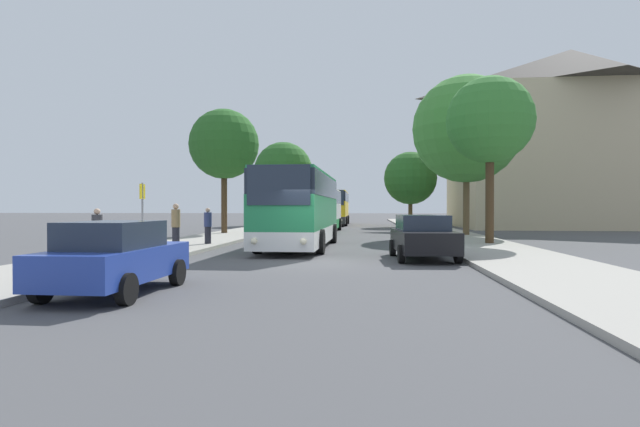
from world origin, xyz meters
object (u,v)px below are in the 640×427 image
(bus_stop_sign, at_px, (142,209))
(pedestrian_walking_back, at_px, (208,226))
(tree_right_near, at_px, (410,178))
(bus_front, at_px, (300,208))
(parked_car_left_curb, at_px, (115,257))
(bus_rear, at_px, (335,207))
(pedestrian_waiting_near, at_px, (176,226))
(parked_car_right_near, at_px, (423,237))
(pedestrian_waiting_far, at_px, (97,232))
(tree_left_near, at_px, (283,171))
(tree_right_mid, at_px, (466,129))
(bus_middle, at_px, (321,209))
(tree_right_far, at_px, (490,121))
(tree_left_far, at_px, (224,144))

(bus_stop_sign, bearing_deg, pedestrian_walking_back, 69.07)
(tree_right_near, bearing_deg, bus_stop_sign, -114.05)
(bus_front, xyz_separation_m, parked_car_left_curb, (-2.35, -12.66, -1.02))
(bus_rear, bearing_deg, bus_stop_sign, -99.75)
(bus_stop_sign, bearing_deg, tree_right_near, 65.95)
(parked_car_left_curb, relative_size, pedestrian_waiting_near, 2.14)
(parked_car_left_curb, height_order, pedestrian_waiting_near, pedestrian_waiting_near)
(bus_front, xyz_separation_m, pedestrian_walking_back, (-4.42, 0.06, -0.82))
(parked_car_right_near, xyz_separation_m, pedestrian_waiting_far, (-11.44, -1.43, 0.18))
(parked_car_left_curb, relative_size, tree_left_near, 0.47)
(bus_stop_sign, distance_m, tree_left_near, 32.60)
(parked_car_left_curb, height_order, pedestrian_waiting_far, pedestrian_waiting_far)
(bus_front, xyz_separation_m, pedestrian_waiting_far, (-6.39, -6.21, -0.83))
(tree_right_mid, bearing_deg, tree_right_near, 96.93)
(bus_middle, bearing_deg, pedestrian_walking_back, -105.28)
(tree_right_near, height_order, tree_right_far, tree_right_far)
(pedestrian_walking_back, relative_size, tree_right_near, 0.24)
(parked_car_left_curb, distance_m, pedestrian_waiting_far, 7.61)
(pedestrian_waiting_far, relative_size, tree_right_near, 0.24)
(parked_car_right_near, height_order, tree_left_near, tree_left_near)
(pedestrian_walking_back, height_order, tree_left_far, tree_left_far)
(parked_car_left_curb, xyz_separation_m, tree_left_near, (-3.20, 41.29, 4.86))
(bus_rear, height_order, pedestrian_waiting_far, bus_rear)
(pedestrian_waiting_far, bearing_deg, bus_rear, 70.08)
(parked_car_left_curb, relative_size, pedestrian_waiting_far, 2.40)
(pedestrian_waiting_far, relative_size, tree_right_mid, 0.17)
(bus_front, bearing_deg, parked_car_right_near, -42.49)
(bus_middle, xyz_separation_m, bus_rear, (0.11, 16.02, 0.15))
(bus_front, xyz_separation_m, tree_right_far, (8.96, 1.72, 4.22))
(parked_car_right_near, xyz_separation_m, bus_stop_sign, (-10.93, 1.04, 1.00))
(parked_car_right_near, relative_size, tree_right_mid, 0.43)
(parked_car_right_near, height_order, pedestrian_waiting_far, pedestrian_waiting_far)
(parked_car_right_near, xyz_separation_m, tree_right_far, (3.90, 6.50, 5.22))
(tree_left_near, height_order, tree_right_near, tree_left_near)
(bus_front, distance_m, bus_middle, 14.45)
(bus_stop_sign, distance_m, tree_right_mid, 20.63)
(tree_left_far, xyz_separation_m, tree_right_near, (13.85, 15.76, -1.43))
(bus_rear, distance_m, tree_right_far, 30.48)
(bus_front, bearing_deg, tree_left_near, 101.89)
(bus_middle, distance_m, tree_right_near, 14.06)
(tree_right_near, xyz_separation_m, tree_right_mid, (2.02, -16.57, 2.10))
(tree_left_far, height_order, tree_right_near, tree_left_far)
(bus_front, bearing_deg, tree_left_far, 123.82)
(bus_front, distance_m, tree_left_far, 12.76)
(bus_rear, xyz_separation_m, pedestrian_walking_back, (-4.16, -30.41, -0.90))
(bus_middle, height_order, tree_left_near, tree_left_near)
(bus_rear, xyz_separation_m, tree_left_far, (-6.26, -20.39, 4.23))
(bus_middle, relative_size, tree_right_near, 1.61)
(bus_front, distance_m, tree_right_far, 10.05)
(parked_car_left_curb, distance_m, tree_left_near, 41.70)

